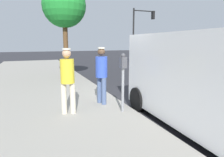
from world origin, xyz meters
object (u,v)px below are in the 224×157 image
at_px(parking_meter_near, 123,73).
at_px(traffic_light_corner, 141,26).
at_px(street_tree, 64,6).
at_px(pedestrian_in_yellow, 68,77).
at_px(pedestrian_in_blue, 101,72).

height_order(parking_meter_near, traffic_light_corner, traffic_light_corner).
bearing_deg(street_tree, traffic_light_corner, -138.94).
bearing_deg(street_tree, pedestrian_in_yellow, 81.20).
height_order(parking_meter_near, street_tree, street_tree).
distance_m(parking_meter_near, pedestrian_in_blue, 0.92).
bearing_deg(pedestrian_in_blue, street_tree, -87.62).
bearing_deg(parking_meter_near, street_tree, -85.28).
xyz_separation_m(parking_meter_near, pedestrian_in_yellow, (1.33, -0.39, -0.09)).
relative_size(pedestrian_in_yellow, traffic_light_corner, 0.32).
height_order(pedestrian_in_blue, street_tree, street_tree).
bearing_deg(traffic_light_corner, street_tree, 41.06).
xyz_separation_m(pedestrian_in_blue, street_tree, (0.21, -4.99, 2.59)).
height_order(parking_meter_near, pedestrian_in_blue, pedestrian_in_blue).
bearing_deg(parking_meter_near, pedestrian_in_blue, -72.44).
bearing_deg(parking_meter_near, pedestrian_in_yellow, -16.22).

